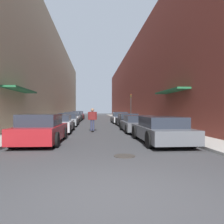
% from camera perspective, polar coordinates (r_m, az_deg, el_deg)
% --- Properties ---
extents(ground, '(144.20, 144.20, 0.00)m').
position_cam_1_polar(ground, '(30.14, -4.32, -2.40)').
color(ground, '#38383A').
extents(curb_strip_left, '(1.80, 65.55, 0.12)m').
position_cam_1_polar(curb_strip_left, '(36.95, -11.89, -1.79)').
color(curb_strip_left, '#A3A099').
rests_on(curb_strip_left, ground).
extents(curb_strip_right, '(1.80, 65.55, 0.12)m').
position_cam_1_polar(curb_strip_right, '(37.05, 2.98, -1.77)').
color(curb_strip_right, '#A3A099').
rests_on(curb_strip_right, ground).
extents(building_row_left, '(4.90, 65.55, 13.43)m').
position_cam_1_polar(building_row_left, '(37.74, -16.33, 8.38)').
color(building_row_left, tan).
rests_on(building_row_left, ground).
extents(building_row_right, '(4.90, 65.55, 11.75)m').
position_cam_1_polar(building_row_right, '(37.78, 7.38, 7.10)').
color(building_row_right, brown).
rests_on(building_row_right, ground).
extents(parked_car_left_0, '(1.93, 4.15, 1.33)m').
position_cam_1_polar(parked_car_left_0, '(10.47, -17.99, -4.35)').
color(parked_car_left_0, maroon).
rests_on(parked_car_left_0, ground).
extents(parked_car_left_1, '(2.03, 4.43, 1.20)m').
position_cam_1_polar(parked_car_left_1, '(15.46, -13.91, -2.98)').
color(parked_car_left_1, '#B7B7BC').
rests_on(parked_car_left_1, ground).
extents(parked_car_left_2, '(1.88, 4.53, 1.24)m').
position_cam_1_polar(parked_car_left_2, '(21.34, -11.37, -2.00)').
color(parked_car_left_2, gray).
rests_on(parked_car_left_2, ground).
extents(parked_car_left_3, '(1.91, 4.52, 1.29)m').
position_cam_1_polar(parked_car_left_3, '(26.59, -10.41, -1.44)').
color(parked_car_left_3, '#B7B7BC').
rests_on(parked_car_left_3, ground).
extents(parked_car_left_4, '(1.94, 4.31, 1.32)m').
position_cam_1_polar(parked_car_left_4, '(31.94, -9.44, -1.08)').
color(parked_car_left_4, '#232326').
rests_on(parked_car_left_4, ground).
extents(parked_car_left_5, '(2.02, 4.74, 1.38)m').
position_cam_1_polar(parked_car_left_5, '(37.14, -8.84, -0.83)').
color(parked_car_left_5, maroon).
rests_on(parked_car_left_5, ground).
extents(parked_car_right_0, '(2.00, 4.69, 1.22)m').
position_cam_1_polar(parked_car_right_0, '(10.39, 12.56, -4.58)').
color(parked_car_right_0, '#515459').
rests_on(parked_car_right_0, ground).
extents(parked_car_right_1, '(2.09, 4.38, 1.15)m').
position_cam_1_polar(parked_car_right_1, '(15.35, 6.66, -3.08)').
color(parked_car_right_1, '#515459').
rests_on(parked_car_right_1, ground).
extents(parked_car_right_2, '(1.88, 4.72, 1.21)m').
position_cam_1_polar(parked_car_right_2, '(20.44, 4.03, -2.10)').
color(parked_car_right_2, black).
rests_on(parked_car_right_2, ground).
extents(parked_car_right_3, '(1.87, 4.17, 1.31)m').
position_cam_1_polar(parked_car_right_3, '(25.42, 2.01, -1.53)').
color(parked_car_right_3, '#B7B7BC').
rests_on(parked_car_right_3, ground).
extents(skateboarder, '(0.63, 0.78, 1.65)m').
position_cam_1_polar(skateboarder, '(15.49, -5.15, -1.38)').
color(skateboarder, black).
rests_on(skateboarder, ground).
extents(manhole_cover, '(0.70, 0.70, 0.02)m').
position_cam_1_polar(manhole_cover, '(7.32, 3.29, -11.39)').
color(manhole_cover, '#332D28').
rests_on(manhole_cover, ground).
extents(traffic_light, '(0.16, 0.22, 3.57)m').
position_cam_1_polar(traffic_light, '(29.21, 4.95, 2.05)').
color(traffic_light, '#2D2D2D').
rests_on(traffic_light, curb_strip_right).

